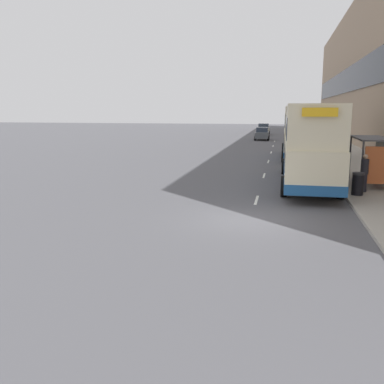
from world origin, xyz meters
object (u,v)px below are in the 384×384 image
pedestrian_1 (344,158)px  pedestrian_4 (381,166)px  bus_shelter (375,152)px  car_1 (263,129)px  car_0 (262,134)px  litter_bin (358,184)px  pedestrian_at_shelter (379,160)px  double_decker_bus_near (310,143)px  double_decker_bus_ahead (300,131)px  pedestrian_2 (364,173)px  car_2 (295,128)px

pedestrian_1 → pedestrian_4: size_ratio=0.96×
bus_shelter → car_1: size_ratio=1.07×
car_0 → pedestrian_4: (7.99, -34.77, 0.23)m
pedestrian_4 → litter_bin: size_ratio=1.75×
bus_shelter → pedestrian_at_shelter: bearing=75.8°
litter_bin → double_decker_bus_near: bearing=123.6°
double_decker_bus_near → litter_bin: 4.08m
bus_shelter → double_decker_bus_ahead: bearing=103.9°
pedestrian_2 → pedestrian_1: bearing=90.1°
bus_shelter → pedestrian_at_shelter: size_ratio=2.48×
car_0 → pedestrian_1: pedestrian_1 is taller
car_1 → litter_bin: bearing=97.4°
car_1 → car_2: car_1 is taller
car_0 → pedestrian_2: pedestrian_2 is taller
car_0 → pedestrian_2: (6.69, -37.53, 0.22)m
bus_shelter → pedestrian_2: size_ratio=2.31×
pedestrian_4 → litter_bin: (-1.70, -3.67, -0.41)m
car_1 → pedestrian_4: size_ratio=2.13×
pedestrian_1 → litter_bin: pedestrian_1 is taller
bus_shelter → litter_bin: 3.41m
pedestrian_1 → car_0: bearing=102.3°
double_decker_bus_near → double_decker_bus_ahead: bearing=90.2°
double_decker_bus_ahead → car_2: (0.68, 43.70, -1.45)m
car_1 → pedestrian_2: pedestrian_2 is taller
car_0 → car_2: car_0 is taller
pedestrian_at_shelter → pedestrian_2: pedestrian_2 is taller
pedestrian_4 → litter_bin: bearing=-114.9°
double_decker_bus_ahead → litter_bin: double_decker_bus_ahead is taller
double_decker_bus_ahead → litter_bin: (2.12, -16.49, -1.61)m
double_decker_bus_near → car_0: bearing=96.8°
bus_shelter → pedestrian_1: bus_shelter is taller
double_decker_bus_near → pedestrian_2: bearing=-41.7°
pedestrian_at_shelter → pedestrian_1: (-1.97, 0.37, 0.03)m
litter_bin → car_2: bearing=91.4°
pedestrian_4 → double_decker_bus_near: bearing=-171.8°
car_0 → litter_bin: (6.28, -38.44, -0.18)m
car_0 → pedestrian_at_shelter: (8.66, -30.93, 0.16)m
pedestrian_2 → pedestrian_4: pedestrian_4 is taller
pedestrian_at_shelter → pedestrian_2: 6.88m
car_2 → pedestrian_2: pedestrian_2 is taller
pedestrian_4 → double_decker_bus_ahead: bearing=106.6°
double_decker_bus_ahead → car_1: (-4.57, 34.77, -1.40)m
bus_shelter → car_2: size_ratio=0.96×
car_1 → double_decker_bus_ahead: bearing=97.5°
double_decker_bus_ahead → car_1: bearing=97.5°
double_decker_bus_near → double_decker_bus_ahead: same height
bus_shelter → car_0: size_ratio=1.03×
double_decker_bus_ahead → pedestrian_2: bearing=-80.8°
double_decker_bus_ahead → car_1: 35.10m
double_decker_bus_ahead → pedestrian_1: double_decker_bus_ahead is taller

